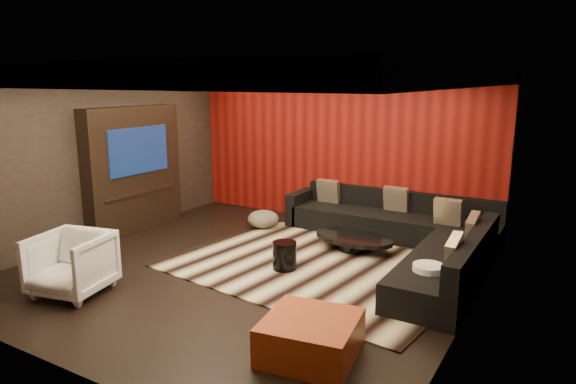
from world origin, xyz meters
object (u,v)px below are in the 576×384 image
Objects in this scene: orange_ottoman at (311,337)px; sectional_sofa at (408,236)px; coffee_table at (353,243)px; drum_stool at (285,255)px; white_side_table at (428,283)px; armchair at (71,264)px.

orange_ottoman is 0.24× the size of sectional_sofa.
coffee_table is 1.38m from drum_stool.
white_side_table reaches higher than coffee_table.
drum_stool is 0.11× the size of sectional_sofa.
armchair is (-2.40, -3.33, 0.26)m from coffee_table.
drum_stool is 2.79m from armchair.
coffee_table is 2.02m from white_side_table.
white_side_table is (2.04, -0.03, 0.02)m from drum_stool.
drum_stool is (-0.50, -1.28, 0.09)m from coffee_table.
white_side_table is (1.54, -1.31, 0.11)m from coffee_table.
white_side_table is at bearing 14.75° from armchair.
armchair is at bearing -152.90° from white_side_table.
drum_stool is at bearing 179.11° from white_side_table.
orange_ottoman is 1.02× the size of armchair.
white_side_table reaches higher than drum_stool.
sectional_sofa is at bearing 52.11° from drum_stool.
drum_stool reaches higher than coffee_table.
white_side_table is 0.55× the size of armchair.
sectional_sofa is (-0.77, 1.67, 0.02)m from white_side_table.
coffee_table is 3.26m from orange_ottoman.
drum_stool is 0.83× the size of white_side_table.
coffee_table is 0.86m from sectional_sofa.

